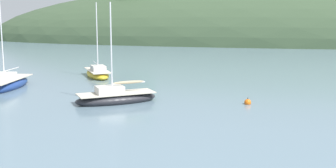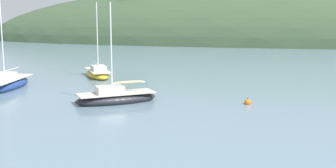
# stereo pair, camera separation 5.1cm
# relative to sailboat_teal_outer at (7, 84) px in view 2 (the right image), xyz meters

# --- Properties ---
(far_shoreline_hill) EXTENTS (150.00, 36.00, 27.41)m
(far_shoreline_hill) POSITION_rel_sailboat_teal_outer_xyz_m (38.16, 59.48, -0.28)
(far_shoreline_hill) COLOR #384C33
(far_shoreline_hill) RESTS_ON ground
(sailboat_teal_outer) EXTENTS (2.51, 6.35, 8.53)m
(sailboat_teal_outer) POSITION_rel_sailboat_teal_outer_xyz_m (0.00, 0.00, 0.00)
(sailboat_teal_outer) COLOR navy
(sailboat_teal_outer) RESTS_ON ground
(sailboat_navy_dinghy) EXTENTS (5.63, 4.49, 6.75)m
(sailboat_navy_dinghy) POSITION_rel_sailboat_teal_outer_xyz_m (9.93, -3.89, -0.03)
(sailboat_navy_dinghy) COLOR #232328
(sailboat_navy_dinghy) RESTS_ON ground
(sailboat_white_near) EXTENTS (4.15, 5.51, 7.00)m
(sailboat_white_near) POSITION_rel_sailboat_teal_outer_xyz_m (5.18, 6.95, -0.05)
(sailboat_white_near) COLOR gold
(sailboat_white_near) RESTS_ON ground
(mooring_buoy_outer) EXTENTS (0.44, 0.44, 0.54)m
(mooring_buoy_outer) POSITION_rel_sailboat_teal_outer_xyz_m (18.54, -3.07, -0.26)
(mooring_buoy_outer) COLOR orange
(mooring_buoy_outer) RESTS_ON ground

